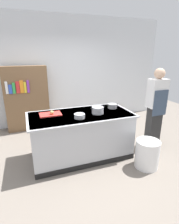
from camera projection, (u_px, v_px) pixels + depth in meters
The scene contains 11 objects.
ground_plane at pixel (81, 155), 3.65m from camera, with size 10.00×10.00×0.00m, color slate.
back_wall at pixel (58, 72), 5.05m from camera, with size 6.40×0.12×3.00m, color silver.
counter_island at pixel (81, 135), 3.50m from camera, with size 1.98×0.98×0.90m.
cutting_board at pixel (50, 114), 3.33m from camera, with size 0.40×0.28×0.02m, color red.
onion at pixel (52, 112), 3.28m from camera, with size 0.07×0.07×0.07m, color tan.
stock_pot at pixel (98, 110), 3.38m from camera, with size 0.29×0.23×0.13m.
sauce_pan at pixel (112, 106), 3.72m from camera, with size 0.25×0.19×0.09m.
mixing_bowl at pixel (79, 116), 3.15m from camera, with size 0.19×0.19×0.08m, color #B7BABF.
trash_bin at pixel (147, 154), 3.22m from camera, with size 0.42×0.42×0.52m, color white.
person_chef at pixel (156, 106), 3.80m from camera, with size 0.38×0.25×1.72m.
bookshelf at pixel (27, 99), 4.68m from camera, with size 1.10×0.31×1.70m.
Camera 1 is at (-0.94, -3.05, 2.00)m, focal length 28.41 mm.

